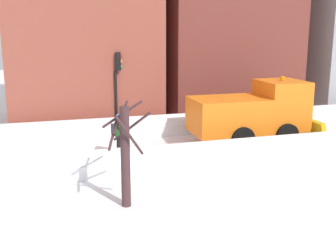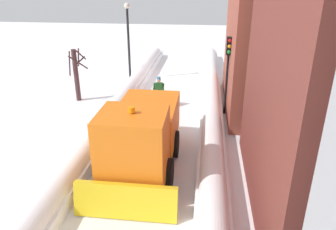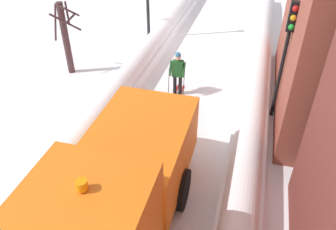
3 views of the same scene
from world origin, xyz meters
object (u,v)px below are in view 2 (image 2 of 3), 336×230
object	(u,v)px
bare_tree_near	(76,73)
skier	(159,90)
street_lamp	(128,32)
plow_truck	(142,134)
traffic_light_pole	(228,61)

from	to	relation	value
bare_tree_near	skier	bearing A→B (deg)	173.78
street_lamp	bare_tree_near	world-z (taller)	street_lamp
skier	street_lamp	world-z (taller)	street_lamp
plow_truck	bare_tree_near	bearing A→B (deg)	-53.07
traffic_light_pole	bare_tree_near	size ratio (longest dim) A/B	1.30
plow_truck	bare_tree_near	distance (m)	8.76
skier	bare_tree_near	world-z (taller)	bare_tree_near
skier	traffic_light_pole	size ratio (longest dim) A/B	0.44
skier	traffic_light_pole	distance (m)	4.18
skier	plow_truck	bearing A→B (deg)	92.68
plow_truck	street_lamp	size ratio (longest dim) A/B	1.13
bare_tree_near	street_lamp	bearing A→B (deg)	-114.39
plow_truck	traffic_light_pole	world-z (taller)	traffic_light_pole
traffic_light_pole	street_lamp	bearing A→B (deg)	-41.26
traffic_light_pole	street_lamp	size ratio (longest dim) A/B	0.78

